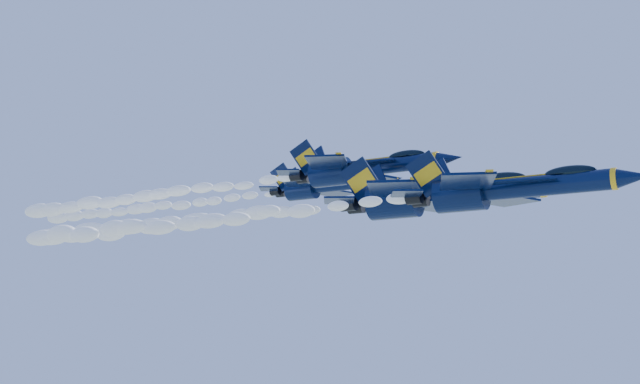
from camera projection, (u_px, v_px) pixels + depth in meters
The scene contains 8 objects.
jet_lead at pixel (507, 188), 52.10m from camera, with size 15.69×12.87×5.83m.
smoke_trail_jet_lead at pixel (194, 222), 64.19m from camera, with size 37.55×1.62×1.46m, color white.
jet_second at pixel (439, 195), 65.82m from camera, with size 20.00×16.41×7.43m.
smoke_trail_jet_second at pixel (177, 224), 78.79m from camera, with size 37.55×2.07×1.86m, color white.
jet_third at pixel (363, 168), 75.05m from camera, with size 17.17×14.08×6.38m.
smoke_trail_jet_third at pixel (148, 196), 87.44m from camera, with size 37.55×1.78×1.60m, color white.
jet_fourth at pixel (327, 185), 92.59m from camera, with size 16.68×13.68×6.20m.
smoke_trail_jet_fourth at pixel (154, 207), 104.88m from camera, with size 37.55×1.73×1.55m, color white.
Camera 1 is at (28.74, -65.04, 138.49)m, focal length 45.00 mm.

